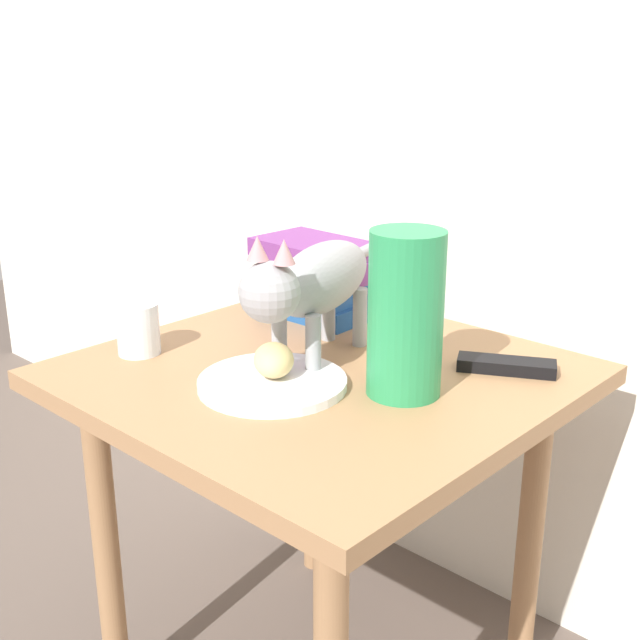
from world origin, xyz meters
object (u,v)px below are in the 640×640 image
candle_jar (138,331)px  side_table (320,420)px  book_stack (317,277)px  tv_remote (506,365)px  cat (314,282)px  plate (275,384)px  green_vase (406,314)px  bread_roll (274,360)px

candle_jar → side_table: bearing=30.1°
side_table → candle_jar: (-0.26, -0.15, 0.13)m
book_stack → tv_remote: bearing=-1.7°
cat → tv_remote: bearing=35.1°
plate → cat: size_ratio=0.47×
green_vase → plate: bearing=-142.0°
bread_roll → green_vase: green_vase is taller
plate → candle_jar: size_ratio=2.61×
candle_jar → tv_remote: bearing=35.0°
cat → tv_remote: size_ratio=3.13×
bread_roll → candle_jar: size_ratio=0.94×
candle_jar → tv_remote: (0.49, 0.34, -0.03)m
tv_remote → cat: bearing=-173.4°
plate → book_stack: size_ratio=1.02×
plate → candle_jar: 0.27m
candle_jar → book_stack: bearing=78.3°
side_table → green_vase: bearing=4.7°
side_table → plate: 0.14m
candle_jar → tv_remote: 0.59m
candle_jar → green_vase: bearing=21.6°
cat → candle_jar: (-0.24, -0.17, -0.09)m
side_table → cat: (-0.03, 0.01, 0.22)m
bread_roll → candle_jar: bearing=-167.0°
green_vase → tv_remote: 0.22m
bread_roll → book_stack: (-0.18, 0.29, 0.03)m
plate → book_stack: bearing=122.9°
plate → green_vase: (0.15, 0.12, 0.11)m
bread_roll → green_vase: 0.21m
bread_roll → green_vase: size_ratio=0.33×
bread_roll → candle_jar: 0.26m
cat → book_stack: cat is taller
cat → tv_remote: cat is taller
green_vase → tv_remote: green_vase is taller
plate → bread_roll: 0.04m
side_table → book_stack: (-0.19, 0.20, 0.16)m
plate → candle_jar: (-0.27, -0.05, 0.03)m
bread_roll → tv_remote: bread_roll is taller
bread_roll → tv_remote: (0.23, 0.28, -0.03)m
candle_jar → bread_roll: bearing=13.0°
bread_roll → tv_remote: size_ratio=0.53×
book_stack → tv_remote: book_stack is taller
book_stack → candle_jar: 0.36m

